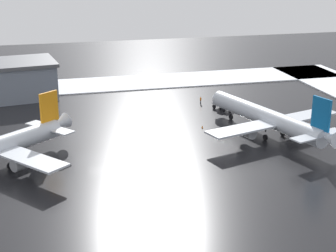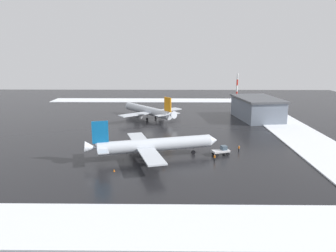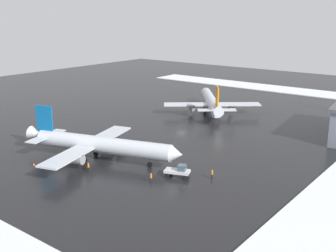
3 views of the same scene
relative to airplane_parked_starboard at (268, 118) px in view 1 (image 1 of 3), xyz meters
The scene contains 10 objects.
ground_plane 33.48m from the airplane_parked_starboard, ahead, with size 240.00×240.00×0.00m, color black.
snow_bank_far 57.33m from the airplane_parked_starboard, 54.63° to the right, with size 152.00×16.00×0.30m, color white.
airplane_parked_starboard is the anchor object (origin of this frame).
pushback_tug 18.48m from the airplane_parked_starboard, 81.91° to the right, with size 3.70×5.08×2.50m.
ground_crew_mid_apron 24.23m from the airplane_parked_starboard, 76.09° to the right, with size 0.36×0.36×1.71m.
ground_crew_near_tug 16.09m from the airplane_parked_starboard, 98.43° to the right, with size 0.36×0.36×1.71m.
ground_crew_by_nose_gear 6.76m from the airplane_parked_starboard, 152.34° to the right, with size 0.36×0.36×1.71m.
cargo_hangar 63.71m from the airplane_parked_starboard, 38.11° to the right, with size 26.81×18.26×8.80m.
traffic_cone_near_nose 13.09m from the airplane_parked_starboard, 32.48° to the right, with size 0.36×0.36×0.55m, color orange.
traffic_cone_mid_line 13.27m from the airplane_parked_starboard, 140.48° to the left, with size 0.36×0.36×0.55m, color orange.
Camera 1 is at (7.91, 81.91, 33.16)m, focal length 55.00 mm.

